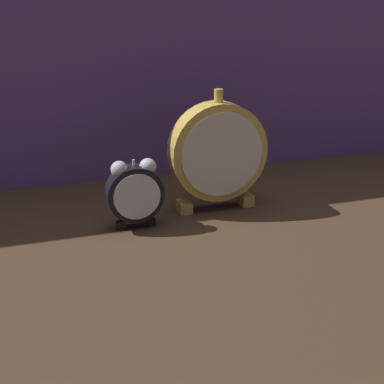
# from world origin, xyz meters

# --- Properties ---
(ground_plane) EXTENTS (4.00, 4.00, 0.00)m
(ground_plane) POSITION_xyz_m (0.00, 0.00, 0.00)
(ground_plane) COLOR #422D1E
(fabric_backdrop_drape) EXTENTS (1.69, 0.01, 0.57)m
(fabric_backdrop_drape) POSITION_xyz_m (0.00, 0.33, 0.28)
(fabric_backdrop_drape) COLOR #6B478E
(fabric_backdrop_drape) RESTS_ON ground_plane
(alarm_clock_twin_bell) EXTENTS (0.09, 0.03, 0.11)m
(alarm_clock_twin_bell) POSITION_xyz_m (-0.09, 0.09, 0.06)
(alarm_clock_twin_bell) COLOR black
(alarm_clock_twin_bell) RESTS_ON ground_plane
(mantel_clock_silver) EXTENTS (0.16, 0.04, 0.20)m
(mantel_clock_silver) POSITION_xyz_m (0.06, 0.12, 0.10)
(mantel_clock_silver) COLOR gold
(mantel_clock_silver) RESTS_ON ground_plane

